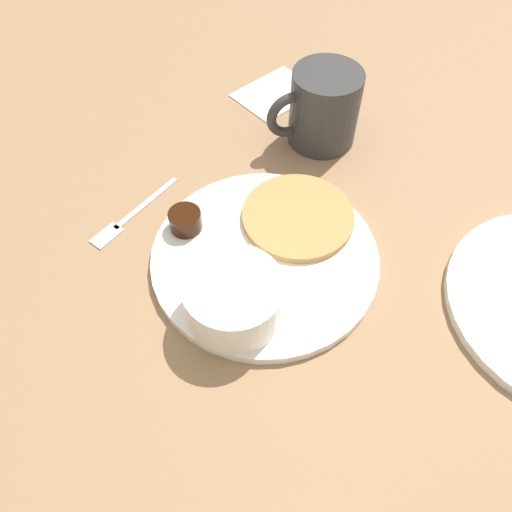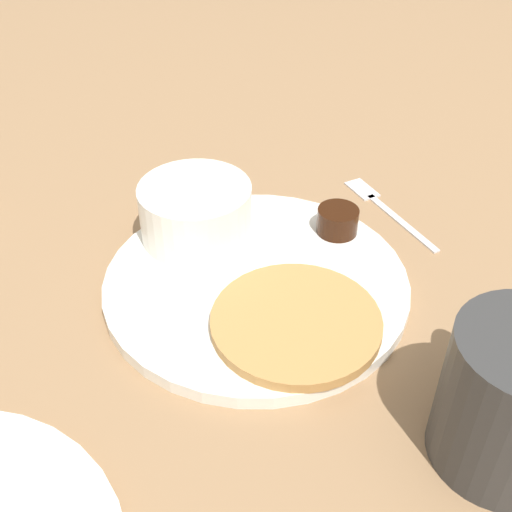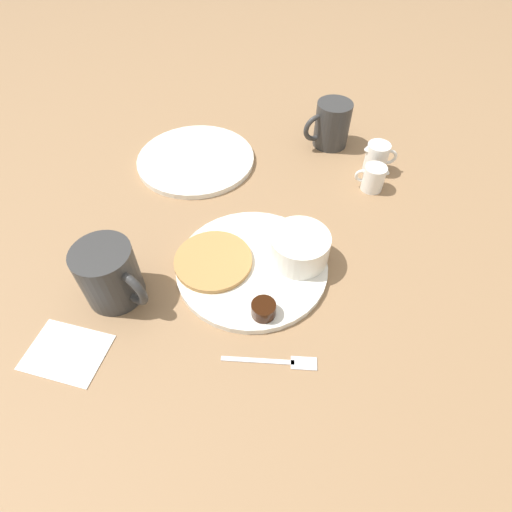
{
  "view_description": "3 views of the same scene",
  "coord_description": "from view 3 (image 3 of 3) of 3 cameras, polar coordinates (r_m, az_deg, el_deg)",
  "views": [
    {
      "loc": [
        -0.27,
        -0.2,
        0.47
      ],
      "look_at": [
        -0.02,
        0.0,
        0.02
      ],
      "focal_mm": 35.0,
      "sensor_mm": 36.0,
      "label": 1
    },
    {
      "loc": [
        0.37,
        -0.19,
        0.36
      ],
      "look_at": [
        -0.0,
        0.0,
        0.03
      ],
      "focal_mm": 45.0,
      "sensor_mm": 36.0,
      "label": 2
    },
    {
      "loc": [
        -0.03,
        0.43,
        0.54
      ],
      "look_at": [
        -0.01,
        -0.0,
        0.03
      ],
      "focal_mm": 28.0,
      "sensor_mm": 36.0,
      "label": 3
    }
  ],
  "objects": [
    {
      "name": "ground_plane",
      "position": [
        0.69,
        -0.58,
        -1.79
      ],
      "size": [
        4.0,
        4.0,
        0.0
      ],
      "primitive_type": "plane",
      "color": "#93704C"
    },
    {
      "name": "pancake_stack",
      "position": [
        0.69,
        -6.08,
        -0.37
      ],
      "size": [
        0.13,
        0.13,
        0.01
      ],
      "color": "#B78447",
      "rests_on": "plate"
    },
    {
      "name": "second_mug",
      "position": [
        0.96,
        10.68,
        17.98
      ],
      "size": [
        0.11,
        0.08,
        0.1
      ],
      "color": "#333333",
      "rests_on": "ground_plane"
    },
    {
      "name": "butter_ramekin",
      "position": [
        0.67,
        7.45,
        0.01
      ],
      "size": [
        0.05,
        0.05,
        0.05
      ],
      "color": "white",
      "rests_on": "plate"
    },
    {
      "name": "bowl",
      "position": [
        0.67,
        6.24,
        1.34
      ],
      "size": [
        0.1,
        0.1,
        0.05
      ],
      "color": "white",
      "rests_on": "plate"
    },
    {
      "name": "syrup_cup",
      "position": [
        0.61,
        1.08,
        -7.6
      ],
      "size": [
        0.04,
        0.04,
        0.02
      ],
      "color": "black",
      "rests_on": "plate"
    },
    {
      "name": "plate",
      "position": [
        0.69,
        -0.59,
        -1.48
      ],
      "size": [
        0.26,
        0.26,
        0.01
      ],
      "color": "white",
      "rests_on": "ground_plane"
    },
    {
      "name": "far_plate",
      "position": [
        0.92,
        -8.57,
        13.48
      ],
      "size": [
        0.26,
        0.26,
        0.01
      ],
      "color": "white",
      "rests_on": "ground_plane"
    },
    {
      "name": "napkin",
      "position": [
        0.66,
        -25.44,
        -12.28
      ],
      "size": [
        0.13,
        0.11,
        0.0
      ],
      "color": "white",
      "rests_on": "ground_plane"
    },
    {
      "name": "coffee_mug",
      "position": [
        0.66,
        -20.1,
        -2.54
      ],
      "size": [
        0.12,
        0.09,
        0.1
      ],
      "color": "#333333",
      "rests_on": "ground_plane"
    },
    {
      "name": "creamer_pitcher_far",
      "position": [
        0.9,
        16.85,
        13.28
      ],
      "size": [
        0.07,
        0.05,
        0.07
      ],
      "color": "white",
      "rests_on": "ground_plane"
    },
    {
      "name": "fork",
      "position": [
        0.6,
        3.57,
        -14.83
      ],
      "size": [
        0.14,
        0.02,
        0.0
      ],
      "color": "silver",
      "rests_on": "ground_plane"
    },
    {
      "name": "creamer_pitcher_near",
      "position": [
        0.86,
        16.42,
        10.67
      ],
      "size": [
        0.07,
        0.04,
        0.05
      ],
      "color": "white",
      "rests_on": "ground_plane"
    }
  ]
}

